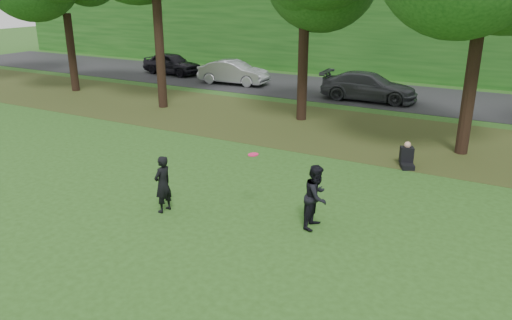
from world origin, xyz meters
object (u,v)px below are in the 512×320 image
Objects in this scene: player_left at (163,184)px; frisbee at (253,155)px; player_right at (316,196)px; seated_person at (407,157)px.

frisbee is (2.17, 1.00, 0.88)m from player_left.
seated_person is (0.96, 5.58, -0.50)m from player_right.
seated_person is (4.84, 6.70, -0.47)m from player_left.
seated_person is at bearing -9.32° from player_right.
player_left is 4.70× the size of frisbee.
player_right is at bearing -122.83° from seated_person.
frisbee reaches higher than player_left.
frisbee is at bearing 118.85° from player_left.
seated_person is (2.67, 5.70, -1.35)m from frisbee.
player_right is 1.96× the size of seated_person.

